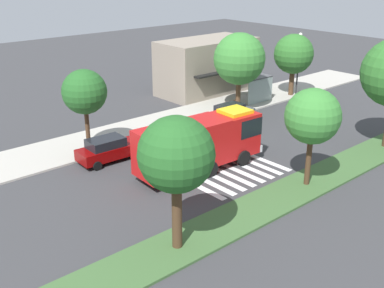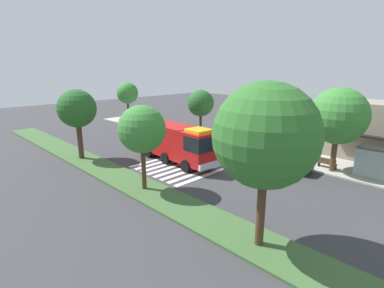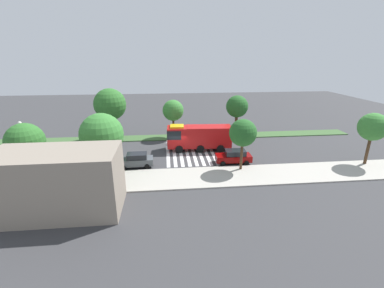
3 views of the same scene
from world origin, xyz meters
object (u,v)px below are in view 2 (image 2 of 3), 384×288
(parked_car_west, at_px, (189,137))
(bus_stop_shelter, at_px, (381,159))
(fire_truck, at_px, (178,142))
(median_tree_far_west, at_px, (77,109))
(sidewalk_tree_west, at_px, (201,103))
(bench_near_shelter, at_px, (327,163))
(median_tree_west, at_px, (142,129))
(median_tree_center, at_px, (266,136))
(parked_car_mid, at_px, (286,160))
(sidewalk_tree_center, at_px, (338,116))
(sidewalk_tree_far_west, at_px, (127,93))

(parked_car_west, height_order, bus_stop_shelter, bus_stop_shelter)
(fire_truck, bearing_deg, median_tree_far_west, -136.78)
(median_tree_far_west, bearing_deg, bus_stop_shelter, 32.92)
(sidewalk_tree_west, bearing_deg, bench_near_shelter, 1.93)
(median_tree_west, bearing_deg, median_tree_far_west, 180.00)
(fire_truck, bearing_deg, bench_near_shelter, 40.22)
(parked_car_west, xyz_separation_m, median_tree_west, (7.29, -11.69, 3.71))
(sidewalk_tree_west, bearing_deg, median_tree_far_west, -102.29)
(bus_stop_shelter, xyz_separation_m, median_tree_center, (-1.73, -14.41, 3.89))
(parked_car_west, xyz_separation_m, parked_car_mid, (12.37, -0.00, 0.01))
(sidewalk_tree_center, bearing_deg, bus_stop_shelter, 8.81)
(sidewalk_tree_far_west, bearing_deg, sidewalk_tree_west, 0.00)
(median_tree_west, bearing_deg, fire_truck, 116.88)
(sidewalk_tree_center, distance_m, median_tree_west, 16.17)
(bench_near_shelter, relative_size, sidewalk_tree_west, 0.26)
(parked_car_west, height_order, parked_car_mid, parked_car_mid)
(fire_truck, bearing_deg, median_tree_center, -22.35)
(sidewalk_tree_center, bearing_deg, median_tree_west, -120.77)
(sidewalk_tree_far_west, distance_m, median_tree_far_west, 19.11)
(bench_near_shelter, bearing_deg, median_tree_far_west, -141.73)
(sidewalk_tree_west, bearing_deg, sidewalk_tree_far_west, 180.00)
(sidewalk_tree_west, height_order, median_tree_far_west, median_tree_far_west)
(sidewalk_tree_far_west, xyz_separation_m, median_tree_west, (23.74, -13.89, -0.31))
(bench_near_shelter, height_order, sidewalk_tree_far_west, sidewalk_tree_far_west)
(bus_stop_shelter, relative_size, median_tree_west, 0.56)
(sidewalk_tree_center, xyz_separation_m, median_tree_far_west, (-18.90, -13.89, 0.08))
(bench_near_shelter, relative_size, median_tree_west, 0.26)
(fire_truck, distance_m, median_tree_west, 7.47)
(sidewalk_tree_west, distance_m, median_tree_west, 15.84)
(sidewalk_tree_center, distance_m, median_tree_far_west, 23.45)
(median_tree_center, bearing_deg, fire_truck, 154.44)
(sidewalk_tree_center, height_order, median_tree_west, sidewalk_tree_center)
(median_tree_far_west, bearing_deg, parked_car_mid, 36.66)
(sidewalk_tree_west, distance_m, median_tree_far_west, 14.22)
(median_tree_center, bearing_deg, bench_near_shelter, 98.97)
(fire_truck, bearing_deg, sidewalk_tree_west, 123.31)
(parked_car_mid, height_order, bus_stop_shelter, bus_stop_shelter)
(parked_car_mid, bearing_deg, sidewalk_tree_west, 168.52)
(sidewalk_tree_west, bearing_deg, median_tree_center, -38.43)
(fire_truck, height_order, sidewalk_tree_west, sidewalk_tree_west)
(fire_truck, distance_m, median_tree_far_west, 10.18)
(bench_near_shelter, height_order, median_tree_center, median_tree_center)
(parked_car_west, bearing_deg, sidewalk_tree_west, 99.83)
(sidewalk_tree_west, distance_m, median_tree_center, 22.38)
(fire_truck, height_order, bench_near_shelter, fire_truck)
(fire_truck, xyz_separation_m, parked_car_west, (-4.12, 5.44, -1.15))
(parked_car_west, distance_m, parked_car_mid, 12.37)
(bus_stop_shelter, distance_m, sidewalk_tree_center, 4.58)
(sidewalk_tree_far_west, relative_size, median_tree_west, 1.05)
(bench_near_shelter, height_order, sidewalk_tree_west, sidewalk_tree_west)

